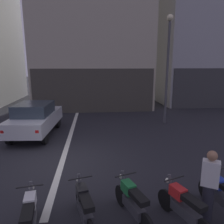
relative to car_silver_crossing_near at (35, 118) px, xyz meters
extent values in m
plane|color=#232328|center=(1.69, -3.32, -0.89)|extent=(120.00, 120.00, 0.00)
cube|color=silver|center=(1.69, 2.68, -0.88)|extent=(0.20, 18.00, 0.01)
cube|color=#B2A893|center=(2.94, 9.96, 6.24)|extent=(9.16, 9.87, 14.24)
cube|color=#3E3A33|center=(2.94, 4.98, 0.71)|extent=(8.79, 0.10, 3.20)
cube|color=#9E9EA3|center=(13.20, 9.96, 7.44)|extent=(8.35, 8.29, 16.64)
cube|color=#373739|center=(13.20, 5.77, 0.71)|extent=(8.02, 0.10, 3.20)
cylinder|color=black|center=(-0.68, 1.39, -0.57)|extent=(0.22, 0.65, 0.64)
cylinder|color=black|center=(0.86, 1.28, -0.57)|extent=(0.22, 0.65, 0.64)
cylinder|color=black|center=(-0.86, -1.21, -0.57)|extent=(0.22, 0.65, 0.64)
cylinder|color=black|center=(0.69, -1.31, -0.57)|extent=(0.22, 0.65, 0.64)
cube|color=#B7BABF|center=(0.00, 0.04, -0.14)|extent=(2.04, 4.21, 0.66)
cube|color=#2D3842|center=(-0.01, -0.11, 0.47)|extent=(1.68, 2.07, 0.56)
cube|color=red|center=(-0.84, -1.93, -0.09)|extent=(0.14, 0.07, 0.12)
cube|color=red|center=(0.57, -2.03, -0.09)|extent=(0.14, 0.07, 0.12)
cylinder|color=#47474C|center=(7.13, 1.53, 2.01)|extent=(0.14, 0.14, 5.79)
sphere|color=beige|center=(7.13, 1.53, 5.08)|extent=(0.36, 0.36, 0.36)
cylinder|color=black|center=(1.46, -6.15, -0.63)|extent=(0.15, 0.52, 0.52)
cube|color=#38383D|center=(1.56, -6.77, -0.52)|extent=(0.31, 0.76, 0.22)
cube|color=black|center=(1.58, -6.93, -0.17)|extent=(0.31, 0.63, 0.12)
cube|color=silver|center=(1.52, -6.52, -0.19)|extent=(0.27, 0.39, 0.24)
cylinder|color=#4C4C51|center=(1.48, -6.30, -0.25)|extent=(0.11, 0.25, 0.70)
cylinder|color=black|center=(1.50, -6.38, 0.07)|extent=(0.55, 0.12, 0.04)
sphere|color=silver|center=(1.46, -6.18, -0.09)|extent=(0.12, 0.12, 0.12)
cylinder|color=black|center=(2.47, -5.92, -0.63)|extent=(0.20, 0.52, 0.52)
cube|color=#38383D|center=(2.63, -6.52, -0.52)|extent=(0.38, 0.76, 0.22)
cube|color=black|center=(2.67, -6.67, -0.17)|extent=(0.37, 0.64, 0.12)
cube|color=black|center=(2.57, -6.27, -0.19)|extent=(0.30, 0.40, 0.24)
cylinder|color=#4C4C51|center=(2.51, -6.06, -0.25)|extent=(0.13, 0.25, 0.70)
cylinder|color=black|center=(2.53, -6.14, 0.07)|extent=(0.54, 0.18, 0.04)
sphere|color=silver|center=(2.48, -5.94, -0.09)|extent=(0.12, 0.12, 0.12)
cylinder|color=black|center=(3.50, -5.86, -0.63)|extent=(0.24, 0.51, 0.52)
cube|color=#38383D|center=(3.71, -6.45, -0.52)|extent=(0.43, 0.76, 0.22)
cube|color=black|center=(3.76, -6.60, -0.17)|extent=(0.41, 0.64, 0.12)
cube|color=#1E7238|center=(3.63, -6.21, -0.19)|extent=(0.33, 0.41, 0.24)
cylinder|color=#4C4C51|center=(3.55, -6.01, -0.25)|extent=(0.14, 0.25, 0.70)
cylinder|color=black|center=(3.58, -6.08, 0.07)|extent=(0.53, 0.22, 0.04)
sphere|color=silver|center=(3.51, -5.89, -0.09)|extent=(0.12, 0.12, 0.12)
cylinder|color=black|center=(4.56, -6.14, -0.63)|extent=(0.25, 0.51, 0.52)
cube|color=#38383D|center=(4.79, -6.72, -0.52)|extent=(0.45, 0.76, 0.22)
cube|color=black|center=(4.84, -6.87, -0.17)|extent=(0.42, 0.64, 0.12)
cube|color=red|center=(4.69, -6.48, -0.19)|extent=(0.33, 0.41, 0.24)
cylinder|color=#4C4C51|center=(4.61, -6.28, -0.25)|extent=(0.15, 0.25, 0.70)
cylinder|color=black|center=(4.64, -6.36, 0.07)|extent=(0.53, 0.23, 0.04)
sphere|color=silver|center=(4.57, -6.16, -0.09)|extent=(0.12, 0.12, 0.12)
cylinder|color=black|center=(5.75, -5.81, -0.63)|extent=(0.15, 0.52, 0.52)
cube|color=#38383D|center=(5.85, -6.43, -0.52)|extent=(0.32, 0.76, 0.22)
cube|color=#233DB7|center=(5.81, -6.18, -0.19)|extent=(0.28, 0.39, 0.24)
cylinder|color=#4C4C51|center=(5.77, -5.96, -0.25)|extent=(0.11, 0.25, 0.70)
cylinder|color=black|center=(5.78, -6.04, 0.07)|extent=(0.55, 0.13, 0.04)
sphere|color=silver|center=(5.75, -5.84, -0.09)|extent=(0.12, 0.12, 0.12)
cylinder|color=#23232D|center=(5.37, -6.55, -0.46)|extent=(0.24, 0.24, 0.86)
cube|color=silver|center=(5.37, -6.55, 0.26)|extent=(0.42, 0.37, 0.58)
sphere|color=#9E7051|center=(5.37, -6.55, 0.67)|extent=(0.22, 0.22, 0.22)
camera|label=1|loc=(2.85, -10.57, 2.57)|focal=34.25mm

